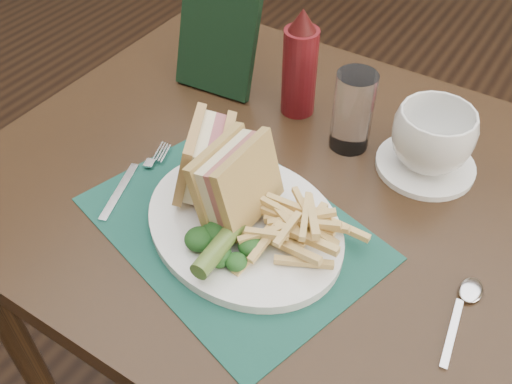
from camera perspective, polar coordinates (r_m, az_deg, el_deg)
floor at (r=1.73m, az=10.45°, el=-7.08°), size 7.00×7.00×0.00m
table_main at (r=1.15m, az=2.11°, el=-12.13°), size 0.90×0.75×0.75m
placemat at (r=0.79m, az=-2.50°, el=-3.57°), size 0.45×0.37×0.00m
plate at (r=0.78m, az=-1.19°, el=-3.27°), size 0.36×0.32×0.01m
sandwich_half_a at (r=0.79m, az=-6.64°, el=3.47°), size 0.12×0.13×0.11m
sandwich_half_b at (r=0.75m, az=-3.27°, el=1.70°), size 0.08×0.12×0.11m
kale_garnish at (r=0.73m, az=-3.52°, el=-5.22°), size 0.11×0.08×0.03m
pickle_spear at (r=0.72m, az=-3.17°, el=-4.85°), size 0.03×0.12×0.03m
fries_pile at (r=0.73m, az=4.13°, el=-3.43°), size 0.18×0.20×0.05m
fork at (r=0.87m, az=-12.22°, el=1.44°), size 0.09×0.17×0.01m
spoon at (r=0.74m, az=19.68°, el=-11.58°), size 0.05×0.15×0.01m
saucer at (r=0.91m, az=16.54°, el=2.60°), size 0.16×0.16×0.01m
coffee_cup at (r=0.88m, az=17.23°, el=5.14°), size 0.14×0.14×0.09m
drinking_glass at (r=0.89m, az=9.65°, el=7.96°), size 0.07×0.07×0.13m
ketchup_bottle at (r=0.94m, az=4.43°, el=12.77°), size 0.07×0.07×0.19m
check_presenter at (r=1.00m, az=-3.71°, el=16.38°), size 0.15×0.10×0.23m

